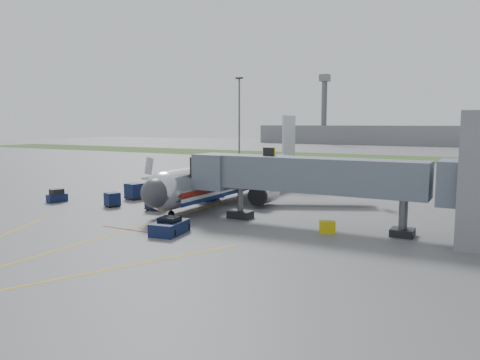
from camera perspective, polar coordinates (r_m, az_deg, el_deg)
The scene contains 16 objects.
ground at distance 44.42m, azimuth -9.94°, elevation -4.98°, with size 400.00×400.00×0.00m, color #565659.
grass_strip at distance 127.12m, azimuth 16.34°, elevation 2.59°, with size 300.00×25.00×0.01m, color #2D4C1E.
apron_markings at distance 39.08m, azimuth -16.78°, elevation -6.81°, with size 21.52×50.00×0.01m.
airliner at distance 56.53m, azimuth -0.29°, elevation 0.40°, with size 32.10×35.67×10.25m.
jet_bridge at distance 41.68m, azimuth 8.34°, elevation 0.50°, with size 25.30×4.00×6.90m.
light_mast_left at distance 118.60m, azimuth -0.09°, elevation 7.79°, with size 2.00×0.44×20.40m.
distant_terminal at distance 207.27m, azimuth 18.51°, elevation 5.21°, with size 120.00×14.00×8.00m, color slate.
control_tower at distance 210.06m, azimuth 10.23°, elevation 9.11°, with size 4.00×4.00×30.00m.
pushback_tug at distance 39.18m, azimuth -8.58°, elevation -5.67°, with size 2.58×3.69×1.43m.
baggage_tug at distance 58.20m, azimuth -21.42°, elevation -1.85°, with size 1.61×2.37×1.51m.
baggage_cart_a at distance 57.43m, azimuth -12.77°, elevation -1.34°, with size 2.11×2.11×1.93m.
baggage_cart_b at distance 50.12m, azimuth -10.21°, elevation -2.46°, with size 2.06×2.06×1.96m.
baggage_cart_c at distance 53.04m, azimuth -15.31°, elevation -2.30°, with size 1.87×1.87×1.55m.
belt_loader at distance 55.92m, azimuth -3.81°, elevation -1.93°, with size 1.65×4.03×1.92m.
ground_power_cart at distance 39.66m, azimuth 10.59°, elevation -5.69°, with size 1.51×1.30×1.02m.
ramp_worker at distance 57.31m, azimuth -7.48°, elevation -1.42°, with size 0.59×0.39×1.62m, color #8CD018.
Camera 1 is at (27.31, -33.82, 9.13)m, focal length 35.00 mm.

